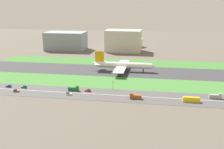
# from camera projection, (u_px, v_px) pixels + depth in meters

# --- Properties ---
(ground_plane) EXTENTS (800.00, 800.00, 0.00)m
(ground_plane) POSITION_uv_depth(u_px,v_px,m) (114.00, 71.00, 269.48)
(ground_plane) COLOR #5B564C
(runway) EXTENTS (280.00, 46.00, 0.10)m
(runway) POSITION_uv_depth(u_px,v_px,m) (114.00, 71.00, 269.47)
(runway) COLOR #38383D
(runway) RESTS_ON ground_plane
(grass_median_north) EXTENTS (280.00, 36.00, 0.10)m
(grass_median_north) POSITION_uv_depth(u_px,v_px,m) (120.00, 62.00, 308.50)
(grass_median_north) COLOR #3D7A33
(grass_median_north) RESTS_ON ground_plane
(grass_median_south) EXTENTS (280.00, 36.00, 0.10)m
(grass_median_south) POSITION_uv_depth(u_px,v_px,m) (107.00, 82.00, 230.43)
(grass_median_south) COLOR #427F38
(grass_median_south) RESTS_ON ground_plane
(highway) EXTENTS (280.00, 28.00, 0.10)m
(highway) POSITION_uv_depth(u_px,v_px,m) (99.00, 94.00, 199.96)
(highway) COLOR #4C4C4F
(highway) RESTS_ON ground_plane
(highway_centerline) EXTENTS (266.00, 0.50, 0.01)m
(highway_centerline) POSITION_uv_depth(u_px,v_px,m) (99.00, 94.00, 199.95)
(highway_centerline) COLOR silver
(highway_centerline) RESTS_ON highway
(airliner) EXTENTS (65.00, 56.00, 19.70)m
(airliner) POSITION_uv_depth(u_px,v_px,m) (122.00, 65.00, 266.54)
(airliner) COLOR white
(airliner) RESTS_ON runway
(car_5) EXTENTS (4.40, 1.80, 2.00)m
(car_5) POSITION_uv_depth(u_px,v_px,m) (24.00, 87.00, 214.53)
(car_5) COLOR #19662D
(car_5) RESTS_ON highway
(car_3) EXTENTS (4.40, 1.80, 2.00)m
(car_3) POSITION_uv_depth(u_px,v_px,m) (88.00, 90.00, 206.03)
(car_3) COLOR #B2191E
(car_3) RESTS_ON highway
(car_6) EXTENTS (4.40, 1.80, 2.00)m
(car_6) POSITION_uv_depth(u_px,v_px,m) (16.00, 91.00, 205.27)
(car_6) COLOR brown
(car_6) RESTS_ON highway
(truck_2) EXTENTS (8.40, 2.50, 4.00)m
(truck_2) POSITION_uv_depth(u_px,v_px,m) (135.00, 97.00, 190.33)
(truck_2) COLOR brown
(truck_2) RESTS_ON highway
(truck_1) EXTENTS (8.40, 2.50, 4.00)m
(truck_1) POSITION_uv_depth(u_px,v_px,m) (74.00, 89.00, 207.68)
(truck_1) COLOR #19662D
(truck_1) RESTS_ON highway
(car_1) EXTENTS (4.40, 1.80, 2.00)m
(car_1) POSITION_uv_depth(u_px,v_px,m) (69.00, 94.00, 198.50)
(car_1) COLOR silver
(car_1) RESTS_ON highway
(bus_0) EXTENTS (11.60, 2.50, 3.50)m
(bus_0) POSITION_uv_depth(u_px,v_px,m) (191.00, 99.00, 184.10)
(bus_0) COLOR yellow
(bus_0) RESTS_ON highway
(car_4) EXTENTS (4.40, 1.80, 2.00)m
(car_4) POSITION_uv_depth(u_px,v_px,m) (9.00, 86.00, 216.68)
(car_4) COLOR navy
(car_4) RESTS_ON highway
(truck_0) EXTENTS (8.40, 2.50, 4.00)m
(truck_0) POSITION_uv_depth(u_px,v_px,m) (215.00, 96.00, 190.78)
(truck_0) COLOR #99999E
(truck_0) RESTS_ON highway
(traffic_light) EXTENTS (0.36, 0.50, 7.20)m
(traffic_light) POSITION_uv_depth(u_px,v_px,m) (113.00, 84.00, 209.85)
(traffic_light) COLOR #4C4C51
(traffic_light) RESTS_ON highway
(terminal_building) EXTENTS (56.94, 35.17, 25.92)m
(terminal_building) POSITION_uv_depth(u_px,v_px,m) (66.00, 41.00, 388.94)
(terminal_building) COLOR gray
(terminal_building) RESTS_ON ground_plane
(hangar_building) EXTENTS (49.62, 31.14, 30.17)m
(hangar_building) POSITION_uv_depth(u_px,v_px,m) (123.00, 41.00, 374.82)
(hangar_building) COLOR beige
(hangar_building) RESTS_ON ground_plane
(fuel_tank_west) EXTENTS (24.26, 24.26, 12.62)m
(fuel_tank_west) POSITION_uv_depth(u_px,v_px,m) (113.00, 42.00, 423.48)
(fuel_tank_west) COLOR silver
(fuel_tank_west) RESTS_ON ground_plane
(fuel_tank_centre) EXTENTS (24.54, 24.54, 12.39)m
(fuel_tank_centre) POSITION_uv_depth(u_px,v_px,m) (135.00, 43.00, 418.00)
(fuel_tank_centre) COLOR silver
(fuel_tank_centre) RESTS_ON ground_plane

